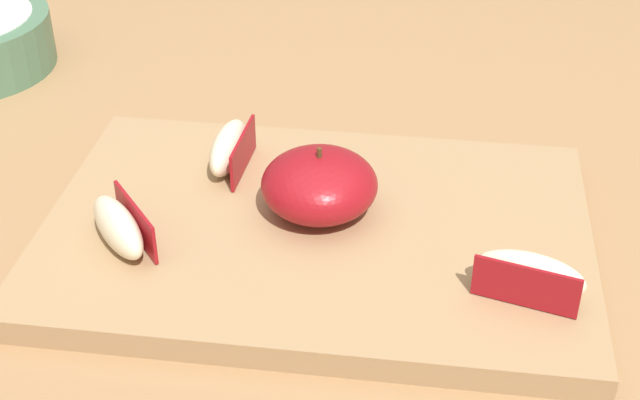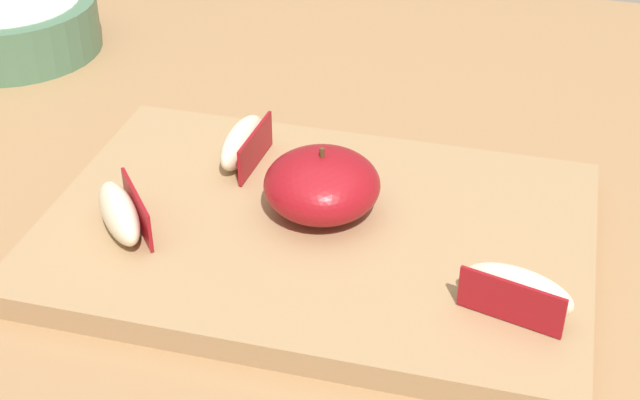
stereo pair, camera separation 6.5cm
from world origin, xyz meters
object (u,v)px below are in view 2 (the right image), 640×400
at_px(apple_wedge_middle, 517,291).
at_px(ceramic_fruit_bowl, 11,24).
at_px(apple_half_skin_up, 325,185).
at_px(apple_wedge_left, 121,213).
at_px(apple_wedge_front, 243,143).
at_px(cutting_board, 320,234).

relative_size(apple_wedge_middle, ceramic_fruit_bowl, 0.43).
xyz_separation_m(apple_half_skin_up, apple_wedge_left, (-0.13, -0.06, -0.01)).
xyz_separation_m(apple_wedge_middle, apple_wedge_left, (-0.28, 0.02, 0.00)).
xyz_separation_m(apple_wedge_front, ceramic_fruit_bowl, (-0.31, 0.18, -0.01)).
distance_m(apple_half_skin_up, ceramic_fruit_bowl, 0.45).
bearing_deg(apple_wedge_left, cutting_board, 18.78).
bearing_deg(apple_half_skin_up, ceramic_fruit_bowl, 149.41).
relative_size(apple_half_skin_up, ceramic_fruit_bowl, 0.48).
xyz_separation_m(apple_half_skin_up, apple_wedge_middle, (0.14, -0.08, -0.01)).
distance_m(apple_half_skin_up, apple_wedge_front, 0.10).
relative_size(apple_half_skin_up, apple_wedge_front, 1.16).
xyz_separation_m(apple_wedge_left, ceramic_fruit_bowl, (-0.26, 0.29, -0.01)).
bearing_deg(apple_wedge_middle, apple_half_skin_up, 152.02).
distance_m(cutting_board, apple_wedge_middle, 0.16).
relative_size(cutting_board, apple_wedge_middle, 5.20).
bearing_deg(apple_wedge_left, apple_wedge_middle, -3.37).
relative_size(cutting_board, apple_wedge_front, 5.37).
xyz_separation_m(cutting_board, apple_wedge_left, (-0.13, -0.05, 0.03)).
relative_size(apple_wedge_left, apple_wedge_front, 0.97).
height_order(cutting_board, ceramic_fruit_bowl, ceramic_fruit_bowl).
relative_size(cutting_board, apple_wedge_left, 5.55).
height_order(apple_wedge_middle, ceramic_fruit_bowl, ceramic_fruit_bowl).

